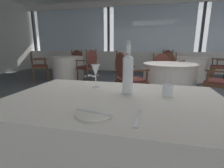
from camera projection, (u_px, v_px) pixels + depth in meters
The scene contains 20 objects.
ground_plane at pixel (149, 106), 3.01m from camera, with size 15.12×15.12×0.00m, color #4C5156.
window_wall_far at pixel (152, 44), 6.70m from camera, with size 11.63×0.14×2.90m.
foreground_table at pixel (114, 147), 1.17m from camera, with size 1.44×0.92×0.74m.
side_plate at pixel (94, 113), 0.81m from camera, with size 0.19×0.19×0.01m, color silver.
butter_knife at pixel (94, 113), 0.81m from camera, with size 0.21×0.02×0.00m, color silver.
dinner_fork at pixel (138, 118), 0.77m from camera, with size 0.20×0.02×0.00m, color silver.
water_bottle at pixel (128, 72), 1.16m from camera, with size 0.08×0.08×0.37m.
wine_glass at pixel (96, 71), 1.31m from camera, with size 0.07×0.07×0.19m.
water_tumbler at pixel (168, 90), 1.12m from camera, with size 0.07×0.07×0.08m, color white.
background_table_1 at pixel (68, 68), 5.40m from camera, with size 1.03×1.03×0.74m.
dining_chair_1_0 at pixel (76, 60), 6.28m from camera, with size 0.58×0.53×0.93m.
dining_chair_1_1 at pixel (37, 64), 4.98m from camera, with size 0.65×0.66×0.91m.
dining_chair_1_2 at pixel (89, 64), 4.83m from camera, with size 0.60×0.63×0.99m.
background_table_2 at pixel (186, 68), 5.26m from camera, with size 1.22×1.22×0.74m.
dining_chair_2_0 at pixel (171, 66), 4.55m from camera, with size 0.66×0.64×0.90m.
dining_chair_2_1 at pixel (224, 64), 4.92m from camera, with size 0.50×0.56×0.91m.
dining_chair_2_2 at pixel (169, 60), 6.21m from camera, with size 0.64×0.61×0.94m.
background_table_3 at pixel (169, 82), 3.29m from camera, with size 1.04×1.04×0.74m.
dining_chair_3_0 at pixel (162, 68), 4.16m from camera, with size 0.57×0.51×0.90m.
dining_chair_3_1 at pixel (127, 75), 2.89m from camera, with size 0.64×0.66×0.99m.
Camera 1 is at (-0.03, -2.93, 1.08)m, focal length 26.07 mm.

